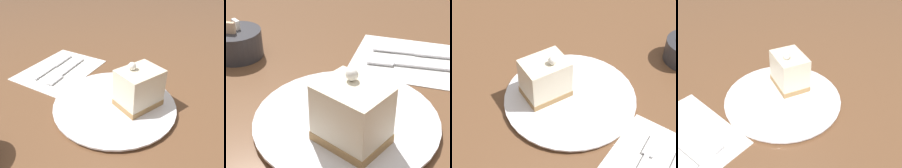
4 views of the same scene
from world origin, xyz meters
TOP-DOWN VIEW (x-y plane):
  - ground_plane at (0.00, 0.00)m, footprint 4.00×4.00m
  - plate at (-0.04, -0.00)m, footprint 0.28×0.28m
  - cake_slice at (-0.08, -0.03)m, footprint 0.09×0.11m
  - napkin at (0.20, -0.03)m, footprint 0.22×0.26m
  - fork at (0.17, -0.02)m, footprint 0.06×0.17m

SIDE VIEW (x-z plane):
  - ground_plane at x=0.00m, z-range 0.00..0.00m
  - napkin at x=0.20m, z-range 0.00..0.00m
  - fork at x=0.17m, z-range 0.00..0.01m
  - plate at x=-0.04m, z-range 0.00..0.01m
  - cake_slice at x=-0.08m, z-range 0.00..0.11m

